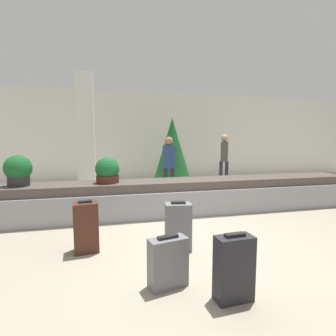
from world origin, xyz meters
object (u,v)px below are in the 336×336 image
at_px(traveler_0, 169,162).
at_px(suitcase_1, 234,268).
at_px(decorated_tree, 172,150).
at_px(suitcase_2, 178,227).
at_px(pillar, 86,135).
at_px(potted_plant_0, 18,171).
at_px(suitcase_3, 86,227).
at_px(traveler_1, 224,155).
at_px(potted_plant_1, 107,171).
at_px(suitcase_0, 168,262).

bearing_deg(traveler_0, suitcase_1, -86.01).
bearing_deg(decorated_tree, traveler_0, -107.70).
distance_m(suitcase_2, traveler_0, 3.42).
bearing_deg(pillar, potted_plant_0, -116.14).
bearing_deg(suitcase_3, decorated_tree, 56.88).
height_order(suitcase_2, traveler_1, traveler_1).
xyz_separation_m(potted_plant_1, traveler_0, (1.58, 1.53, 0.02)).
distance_m(suitcase_3, traveler_0, 3.64).
xyz_separation_m(suitcase_1, potted_plant_1, (-1.11, 2.97, 0.59)).
xyz_separation_m(suitcase_3, traveler_1, (3.99, 4.18, 0.64)).
xyz_separation_m(pillar, potted_plant_1, (0.51, -2.15, -0.70)).
height_order(traveler_0, decorated_tree, decorated_tree).
distance_m(pillar, potted_plant_1, 2.32).
xyz_separation_m(potted_plant_1, decorated_tree, (2.04, 2.96, 0.27)).
bearing_deg(potted_plant_1, suitcase_1, -69.54).
relative_size(potted_plant_1, traveler_1, 0.30).
relative_size(pillar, suitcase_1, 4.92).
distance_m(suitcase_2, potted_plant_1, 2.07).
xyz_separation_m(suitcase_0, potted_plant_1, (-0.56, 2.61, 0.64)).
distance_m(suitcase_2, potted_plant_0, 3.11).
bearing_deg(pillar, suitcase_2, -70.11).
distance_m(pillar, suitcase_3, 3.90).
relative_size(suitcase_1, suitcase_3, 0.92).
distance_m(suitcase_3, potted_plant_0, 2.09).
distance_m(suitcase_0, decorated_tree, 5.83).
bearing_deg(pillar, potted_plant_1, -76.63).
distance_m(pillar, traveler_1, 4.27).
bearing_deg(suitcase_2, potted_plant_1, 125.42).
distance_m(potted_plant_0, decorated_tree, 4.63).
distance_m(suitcase_3, decorated_tree, 5.13).
bearing_deg(traveler_1, suitcase_0, 165.65).
distance_m(suitcase_0, traveler_0, 4.31).
xyz_separation_m(pillar, decorated_tree, (2.55, 0.81, -0.43)).
bearing_deg(decorated_tree, suitcase_1, -98.86).
bearing_deg(potted_plant_1, pillar, 103.37).
bearing_deg(suitcase_2, suitcase_0, -103.99).
xyz_separation_m(suitcase_2, potted_plant_1, (-0.91, 1.77, 0.57)).
xyz_separation_m(suitcase_3, potted_plant_1, (0.31, 1.53, 0.56)).
relative_size(suitcase_0, traveler_0, 0.35).
bearing_deg(suitcase_1, decorated_tree, 77.36).
bearing_deg(decorated_tree, suitcase_3, -117.55).
xyz_separation_m(suitcase_0, suitcase_3, (-0.87, 1.08, 0.08)).
height_order(suitcase_3, potted_plant_1, potted_plant_1).
relative_size(suitcase_0, suitcase_1, 0.83).
relative_size(pillar, potted_plant_1, 6.47).
bearing_deg(suitcase_2, potted_plant_0, 152.01).
relative_size(suitcase_1, suitcase_2, 0.96).
bearing_deg(suitcase_2, suitcase_1, -72.16).
height_order(suitcase_1, potted_plant_0, potted_plant_0).
xyz_separation_m(suitcase_0, decorated_tree, (1.47, 5.57, 0.91)).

